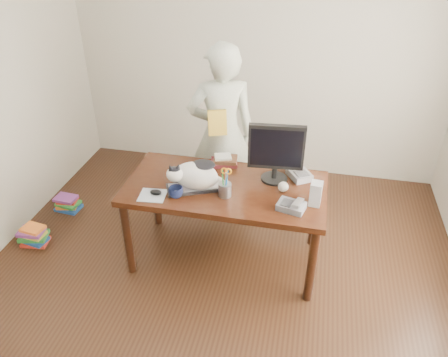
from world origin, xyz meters
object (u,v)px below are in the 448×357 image
(coffee_mug, at_px, (176,192))
(phone, at_px, (292,206))
(monitor, at_px, (276,150))
(mouse, at_px, (156,192))
(calculator, at_px, (299,175))
(book_pile_a, at_px, (34,236))
(pen_cup, at_px, (225,188))
(person, at_px, (222,134))
(baseball, at_px, (283,187))
(book_stack, at_px, (224,161))
(keyboard, at_px, (196,187))
(desk, at_px, (227,196))
(cat, at_px, (194,175))
(speaker, at_px, (316,194))
(book_pile_b, at_px, (68,203))

(coffee_mug, height_order, phone, phone)
(monitor, height_order, mouse, monitor)
(calculator, xyz_separation_m, book_pile_a, (-2.32, -0.45, -0.69))
(pen_cup, xyz_separation_m, person, (-0.21, 0.82, 0.04))
(monitor, height_order, calculator, monitor)
(pen_cup, bearing_deg, mouse, -169.38)
(baseball, height_order, calculator, baseball)
(mouse, xyz_separation_m, book_stack, (0.42, 0.57, 0.01))
(keyboard, height_order, baseball, baseball)
(book_stack, bearing_deg, book_pile_a, -173.42)
(pen_cup, distance_m, book_pile_a, 1.92)
(keyboard, relative_size, calculator, 1.97)
(keyboard, distance_m, coffee_mug, 0.19)
(desk, xyz_separation_m, mouse, (-0.50, -0.31, 0.17))
(pen_cup, relative_size, mouse, 2.60)
(cat, bearing_deg, phone, -32.13)
(calculator, bearing_deg, speaker, -101.35)
(monitor, distance_m, pen_cup, 0.50)
(mouse, distance_m, speaker, 1.22)
(book_stack, bearing_deg, desk, -83.53)
(baseball, relative_size, book_stack, 0.32)
(monitor, distance_m, person, 0.78)
(coffee_mug, bearing_deg, book_pile_b, 157.13)
(keyboard, bearing_deg, book_stack, 47.74)
(keyboard, xyz_separation_m, mouse, (-0.28, -0.15, 0.01))
(person, bearing_deg, book_pile_b, -7.23)
(book_stack, distance_m, book_pile_a, 1.89)
(cat, distance_m, book_stack, 0.46)
(cat, relative_size, monitor, 0.87)
(pen_cup, xyz_separation_m, baseball, (0.43, 0.16, -0.03))
(speaker, height_order, person, person)
(cat, height_order, phone, cat)
(pen_cup, relative_size, book_stack, 1.00)
(monitor, distance_m, mouse, 0.99)
(desk, relative_size, monitor, 3.23)
(baseball, bearing_deg, cat, -170.38)
(calculator, bearing_deg, pen_cup, -177.15)
(person, xyz_separation_m, book_pile_a, (-1.57, -0.88, -0.77))
(coffee_mug, bearing_deg, calculator, 28.16)
(book_pile_a, bearing_deg, coffee_mug, -1.36)
(monitor, relative_size, phone, 2.19)
(book_pile_a, bearing_deg, book_stack, 17.62)
(pen_cup, distance_m, calculator, 0.67)
(mouse, bearing_deg, phone, -3.53)
(speaker, relative_size, calculator, 0.75)
(cat, relative_size, book_stack, 1.69)
(coffee_mug, bearing_deg, pen_cup, 14.96)
(speaker, bearing_deg, coffee_mug, -167.26)
(phone, xyz_separation_m, book_pile_a, (-2.29, 0.00, -0.69))
(baseball, distance_m, book_stack, 0.62)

